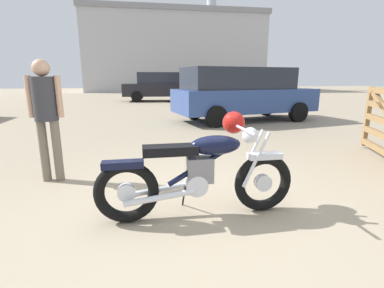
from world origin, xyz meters
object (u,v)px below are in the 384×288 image
at_px(pale_sedan_back, 243,93).
at_px(red_hatchback_near, 164,86).
at_px(vintage_motorcycle, 202,170).
at_px(dark_sedan_left, 237,87).
at_px(bystander, 46,109).

bearing_deg(pale_sedan_back, red_hatchback_near, 91.14).
bearing_deg(red_hatchback_near, pale_sedan_back, 105.79).
xyz_separation_m(vintage_motorcycle, dark_sedan_left, (5.17, 11.86, 0.43)).
xyz_separation_m(pale_sedan_back, red_hatchback_near, (-1.45, 8.91, 0.00)).
bearing_deg(bystander, vintage_motorcycle, -120.01).
bearing_deg(bystander, pale_sedan_back, -36.62).
height_order(bystander, red_hatchback_near, red_hatchback_near).
distance_m(bystander, pale_sedan_back, 6.76).
bearing_deg(bystander, red_hatchback_near, -4.79).
relative_size(vintage_motorcycle, pale_sedan_back, 0.42).
xyz_separation_m(dark_sedan_left, pale_sedan_back, (-2.11, -5.70, 0.02)).
height_order(dark_sedan_left, red_hatchback_near, dark_sedan_left).
bearing_deg(pale_sedan_back, dark_sedan_left, 61.57).
bearing_deg(red_hatchback_near, vintage_motorcycle, 90.45).
bearing_deg(bystander, dark_sedan_left, -24.55).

